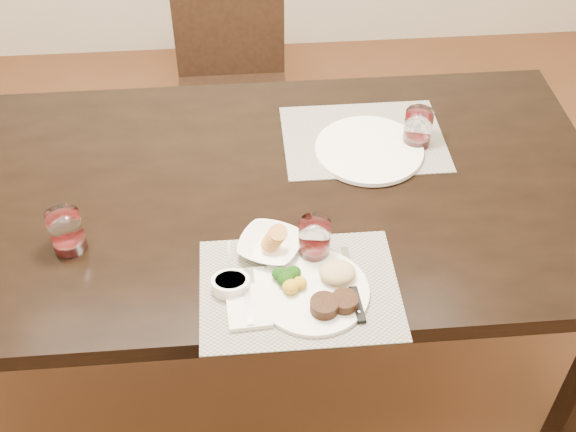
{
  "coord_description": "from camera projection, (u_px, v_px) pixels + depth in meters",
  "views": [
    {
      "loc": [
        0.02,
        -1.44,
        2.03
      ],
      "look_at": [
        0.12,
        -0.19,
        0.82
      ],
      "focal_mm": 45.0,
      "sensor_mm": 36.0,
      "label": 1
    }
  ],
  "objects": [
    {
      "name": "cracker_bowl",
      "position": [
        270.0,
        245.0,
        1.74
      ],
      "size": [
        0.19,
        0.19,
        0.07
      ],
      "rotation": [
        0.0,
        0.0,
        -0.43
      ],
      "color": "white",
      "rests_on": "placemat_near"
    },
    {
      "name": "ground_plane",
      "position": [
        247.0,
        354.0,
        2.44
      ],
      "size": [
        4.5,
        4.5,
        0.0
      ],
      "primitive_type": "plane",
      "color": "#4A2B18",
      "rests_on": "ground"
    },
    {
      "name": "steak_knife",
      "position": [
        355.0,
        296.0,
        1.64
      ],
      "size": [
        0.03,
        0.24,
        0.01
      ],
      "rotation": [
        0.0,
        0.0,
        0.06
      ],
      "color": "silver",
      "rests_on": "placemat_near"
    },
    {
      "name": "napkin_fork",
      "position": [
        248.0,
        298.0,
        1.64
      ],
      "size": [
        0.11,
        0.18,
        0.02
      ],
      "rotation": [
        0.0,
        0.0,
        0.06
      ],
      "color": "white",
      "rests_on": "placemat_near"
    },
    {
      "name": "sauce_ramekin",
      "position": [
        231.0,
        284.0,
        1.65
      ],
      "size": [
        0.09,
        0.13,
        0.07
      ],
      "rotation": [
        0.0,
        0.0,
        -0.05
      ],
      "color": "white",
      "rests_on": "placemat_near"
    },
    {
      "name": "dining_table",
      "position": [
        238.0,
        211.0,
        1.98
      ],
      "size": [
        2.0,
        1.0,
        0.75
      ],
      "color": "black",
      "rests_on": "ground"
    },
    {
      "name": "wine_glass_far",
      "position": [
        418.0,
        130.0,
        2.02
      ],
      "size": [
        0.08,
        0.08,
        0.11
      ],
      "rotation": [
        0.0,
        0.0,
        -0.24
      ],
      "color": "silver",
      "rests_on": "placemat_far"
    },
    {
      "name": "chair_far",
      "position": [
        232.0,
        75.0,
        2.76
      ],
      "size": [
        0.42,
        0.42,
        0.9
      ],
      "color": "black",
      "rests_on": "ground"
    },
    {
      "name": "far_plate",
      "position": [
        369.0,
        150.0,
        2.02
      ],
      "size": [
        0.3,
        0.3,
        0.01
      ],
      "primitive_type": "cylinder",
      "color": "white",
      "rests_on": "placemat_far"
    },
    {
      "name": "placemat_near",
      "position": [
        299.0,
        289.0,
        1.67
      ],
      "size": [
        0.46,
        0.34,
        0.0
      ],
      "primitive_type": "cube",
      "color": "gray",
      "rests_on": "dining_table"
    },
    {
      "name": "wine_glass_near",
      "position": [
        314.0,
        241.0,
        1.71
      ],
      "size": [
        0.08,
        0.08,
        0.11
      ],
      "rotation": [
        0.0,
        0.0,
        0.25
      ],
      "color": "silver",
      "rests_on": "placemat_near"
    },
    {
      "name": "placemat_far",
      "position": [
        363.0,
        139.0,
        2.07
      ],
      "size": [
        0.46,
        0.34,
        0.0
      ],
      "primitive_type": "cube",
      "color": "gray",
      "rests_on": "dining_table"
    },
    {
      "name": "wine_glass_side",
      "position": [
        67.0,
        233.0,
        1.73
      ],
      "size": [
        0.08,
        0.08,
        0.11
      ],
      "rotation": [
        0.0,
        0.0,
        0.04
      ],
      "color": "silver",
      "rests_on": "dining_table"
    },
    {
      "name": "dinner_plate",
      "position": [
        318.0,
        289.0,
        1.64
      ],
      "size": [
        0.26,
        0.26,
        0.05
      ],
      "rotation": [
        0.0,
        0.0,
        0.38
      ],
      "color": "white",
      "rests_on": "placemat_near"
    }
  ]
}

